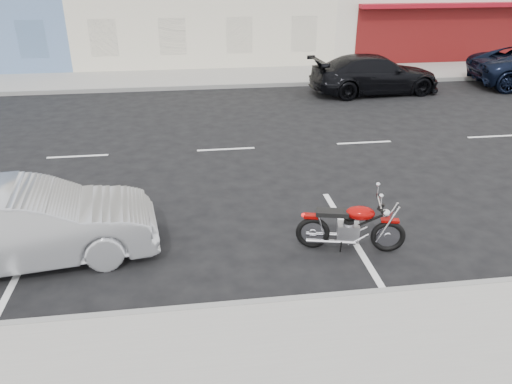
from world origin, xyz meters
The scene contains 7 objects.
ground centered at (0.00, 0.00, 0.00)m, with size 120.00×120.00×0.00m, color black.
sidewalk_far centered at (-5.00, 8.70, 0.07)m, with size 80.00×3.40×0.15m, color gray.
curb_near centered at (-5.00, -7.00, 0.08)m, with size 80.00×0.12×0.16m, color gray.
curb_far centered at (-5.00, 7.00, 0.08)m, with size 80.00×0.12×0.16m, color gray.
motorcycle centered at (0.50, -5.68, 0.45)m, with size 1.94×0.78×0.99m.
sedan_silver centered at (-5.82, -5.10, 0.71)m, with size 1.51×4.33×1.43m, color #A3A6AB.
car_far centered at (4.25, 5.49, 0.73)m, with size 2.04×5.03×1.46m, color black.
Camera 1 is at (-2.95, -13.05, 4.90)m, focal length 35.00 mm.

